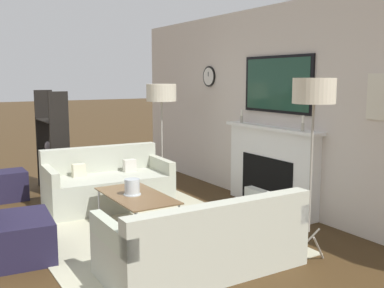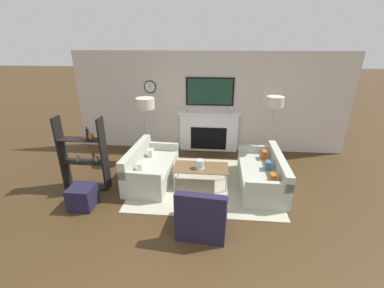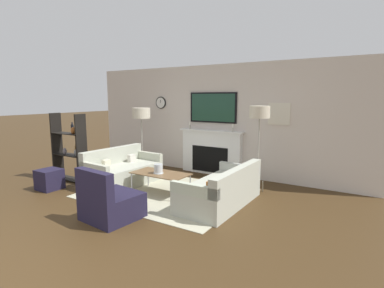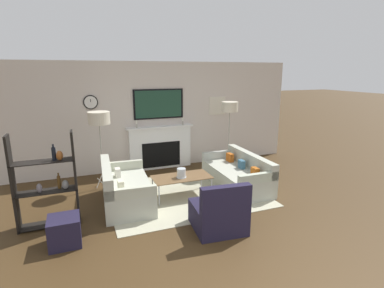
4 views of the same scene
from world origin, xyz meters
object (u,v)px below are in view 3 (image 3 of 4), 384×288
Objects in this scene: armchair at (110,203)px; couch_left at (122,172)px; couch_right at (222,191)px; shelf_unit at (69,149)px; floor_lamp_left at (141,114)px; hurricane_candle at (158,169)px; ottoman at (49,179)px; coffee_table at (161,174)px; floor_lamp_right at (260,114)px.

couch_left is at bearing 129.28° from armchair.
couch_right is 1.18× the size of shelf_unit.
armchair is 0.54× the size of shelf_unit.
floor_lamp_left reaches higher than couch_right.
hurricane_candle is 2.36m from ottoman.
coffee_table is at bearing 61.37° from hurricane_candle.
couch_left reaches higher than coffee_table.
armchair is at bearing -120.78° from floor_lamp_right.
hurricane_candle is at bearing -175.25° from couch_right.
floor_lamp_left is 3.05m from floor_lamp_right.
shelf_unit is 0.89m from ottoman.
floor_lamp_left reaches higher than couch_left.
ottoman reaches higher than coffee_table.
ottoman is at bearing -155.60° from hurricane_candle.
coffee_table is (-1.32, -0.07, 0.14)m from couch_right.
armchair is 2.32m from ottoman.
floor_lamp_right is (1.51, 2.53, 1.33)m from armchair.
floor_lamp_right reaches higher than couch_left.
armchair is 1.46m from coffee_table.
hurricane_candle is 0.46× the size of ottoman.
coffee_table is (1.13, -0.07, 0.11)m from couch_left.
armchair reaches higher than coffee_table.
couch_right is at bearing 4.75° from hurricane_candle.
floor_lamp_right is 1.13× the size of shelf_unit.
coffee_table is 0.12m from hurricane_candle.
coffee_table is (-0.12, 1.45, 0.12)m from armchair.
couch_left is 1.97m from armchair.
shelf_unit is at bearing -160.65° from floor_lamp_right.
floor_lamp_right reaches higher than ottoman.
shelf_unit reaches higher than hurricane_candle.
floor_lamp_right is at bearing 34.27° from hurricane_candle.
coffee_table is at bearing -37.13° from floor_lamp_left.
hurricane_candle reaches higher than ottoman.
hurricane_candle is at bearing 24.40° from ottoman.
shelf_unit is (-1.25, -0.40, 0.46)m from couch_left.
shelf_unit reaches higher than couch_left.
ottoman is at bearing -133.54° from couch_left.
couch_right is at bearing 17.25° from ottoman.
couch_right is 1.04× the size of floor_lamp_right.
couch_left reaches higher than couch_right.
floor_lamp_right is at bearing 20.08° from couch_left.
floor_lamp_right reaches higher than hurricane_candle.
floor_lamp_right is (3.05, 0.00, 0.09)m from floor_lamp_left.
ottoman is (-1.03, -1.08, -0.07)m from couch_left.
couch_right is at bearing -106.58° from floor_lamp_right.
hurricane_candle is at bearing -5.89° from couch_left.
armchair is 0.48× the size of floor_lamp_right.
couch_right is at bearing -0.06° from couch_left.
floor_lamp_left is at bearing 70.70° from ottoman.
floor_lamp_left is 1.07× the size of shelf_unit.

